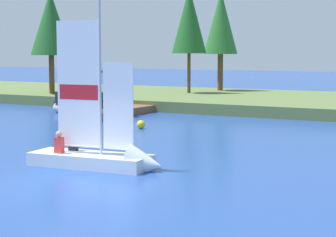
{
  "coord_description": "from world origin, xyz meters",
  "views": [
    {
      "loc": [
        10.81,
        -13.38,
        3.72
      ],
      "look_at": [
        -0.53,
        6.78,
        1.2
      ],
      "focal_mm": 65.95,
      "sensor_mm": 36.0,
      "label": 1
    }
  ],
  "objects_px": {
    "pontoon_boat": "(89,104)",
    "channel_buoy": "(141,124)",
    "shoreline_tree_centre": "(221,23)",
    "wooden_dock": "(118,112)",
    "shoreline_tree_left": "(51,23)",
    "shoreline_tree_midleft": "(189,20)",
    "sailboat": "(109,156)"
  },
  "relations": [
    {
      "from": "sailboat",
      "to": "channel_buoy",
      "type": "xyz_separation_m",
      "value": [
        -4.5,
        9.14,
        -0.2
      ]
    },
    {
      "from": "shoreline_tree_midleft",
      "to": "channel_buoy",
      "type": "bearing_deg",
      "value": -70.87
    },
    {
      "from": "shoreline_tree_midleft",
      "to": "pontoon_boat",
      "type": "distance_m",
      "value": 12.46
    },
    {
      "from": "shoreline_tree_centre",
      "to": "channel_buoy",
      "type": "bearing_deg",
      "value": -76.73
    },
    {
      "from": "sailboat",
      "to": "pontoon_boat",
      "type": "bearing_deg",
      "value": 123.04
    },
    {
      "from": "shoreline_tree_left",
      "to": "shoreline_tree_midleft",
      "type": "bearing_deg",
      "value": 33.26
    },
    {
      "from": "shoreline_tree_centre",
      "to": "pontoon_boat",
      "type": "height_order",
      "value": "shoreline_tree_centre"
    },
    {
      "from": "wooden_dock",
      "to": "pontoon_boat",
      "type": "relative_size",
      "value": 1.2
    },
    {
      "from": "shoreline_tree_midleft",
      "to": "shoreline_tree_centre",
      "type": "xyz_separation_m",
      "value": [
        0.78,
        3.82,
        -0.06
      ]
    },
    {
      "from": "pontoon_boat",
      "to": "sailboat",
      "type": "bearing_deg",
      "value": -29.22
    },
    {
      "from": "shoreline_tree_midleft",
      "to": "wooden_dock",
      "type": "xyz_separation_m",
      "value": [
        0.89,
        -10.66,
        -5.77
      ]
    },
    {
      "from": "wooden_dock",
      "to": "sailboat",
      "type": "height_order",
      "value": "sailboat"
    },
    {
      "from": "shoreline_tree_midleft",
      "to": "shoreline_tree_centre",
      "type": "distance_m",
      "value": 3.9
    },
    {
      "from": "wooden_dock",
      "to": "channel_buoy",
      "type": "distance_m",
      "value": 6.28
    },
    {
      "from": "shoreline_tree_left",
      "to": "channel_buoy",
      "type": "relative_size",
      "value": 18.19
    },
    {
      "from": "channel_buoy",
      "to": "shoreline_tree_centre",
      "type": "bearing_deg",
      "value": 103.27
    },
    {
      "from": "shoreline_tree_midleft",
      "to": "wooden_dock",
      "type": "distance_m",
      "value": 12.15
    },
    {
      "from": "shoreline_tree_centre",
      "to": "wooden_dock",
      "type": "height_order",
      "value": "shoreline_tree_centre"
    },
    {
      "from": "wooden_dock",
      "to": "shoreline_tree_centre",
      "type": "bearing_deg",
      "value": 90.41
    },
    {
      "from": "wooden_dock",
      "to": "sailboat",
      "type": "relative_size",
      "value": 1.14
    },
    {
      "from": "pontoon_boat",
      "to": "channel_buoy",
      "type": "relative_size",
      "value": 13.55
    },
    {
      "from": "shoreline_tree_centre",
      "to": "channel_buoy",
      "type": "relative_size",
      "value": 19.13
    },
    {
      "from": "wooden_dock",
      "to": "shoreline_tree_midleft",
      "type": "bearing_deg",
      "value": 94.75
    },
    {
      "from": "pontoon_boat",
      "to": "shoreline_tree_midleft",
      "type": "bearing_deg",
      "value": 108.14
    },
    {
      "from": "shoreline_tree_left",
      "to": "pontoon_boat",
      "type": "xyz_separation_m",
      "value": [
        7.61,
        -5.75,
        -5.09
      ]
    },
    {
      "from": "shoreline_tree_centre",
      "to": "sailboat",
      "type": "relative_size",
      "value": 1.33
    },
    {
      "from": "sailboat",
      "to": "channel_buoy",
      "type": "distance_m",
      "value": 10.18
    },
    {
      "from": "pontoon_boat",
      "to": "channel_buoy",
      "type": "xyz_separation_m",
      "value": [
        6.02,
        -3.94,
        -0.43
      ]
    },
    {
      "from": "shoreline_tree_centre",
      "to": "wooden_dock",
      "type": "xyz_separation_m",
      "value": [
        0.1,
        -14.48,
        -5.71
      ]
    },
    {
      "from": "shoreline_tree_left",
      "to": "pontoon_boat",
      "type": "bearing_deg",
      "value": -37.07
    },
    {
      "from": "pontoon_boat",
      "to": "wooden_dock",
      "type": "bearing_deg",
      "value": 41.03
    },
    {
      "from": "shoreline_tree_midleft",
      "to": "channel_buoy",
      "type": "height_order",
      "value": "shoreline_tree_midleft"
    }
  ]
}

